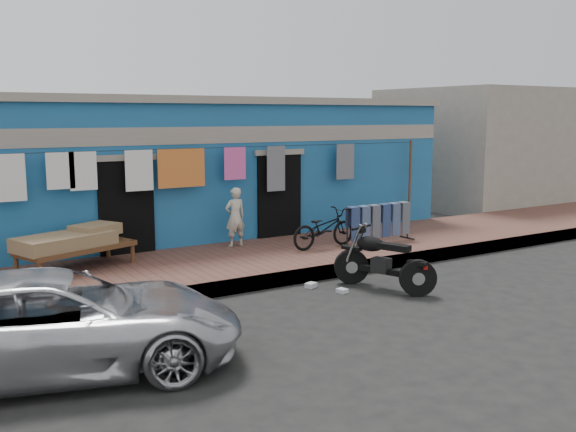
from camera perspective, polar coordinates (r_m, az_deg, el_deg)
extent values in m
plane|color=black|center=(10.29, 5.93, -7.82)|extent=(80.00, 80.00, 0.00)
cube|color=brown|center=(12.68, -2.39, -3.98)|extent=(28.00, 3.00, 0.25)
cube|color=gray|center=(11.48, 1.19, -5.36)|extent=(28.00, 0.10, 0.25)
cube|color=#205382|center=(16.03, -9.48, 3.96)|extent=(12.00, 5.00, 3.20)
cube|color=#9E9384|center=(13.75, -5.67, 7.19)|extent=(12.00, 0.14, 0.35)
cube|color=#9E9384|center=(15.97, -9.64, 9.97)|extent=(12.20, 5.20, 0.16)
cube|color=black|center=(12.99, -14.15, 0.22)|extent=(1.10, 0.10, 2.10)
cube|color=black|center=(14.42, -0.80, 1.33)|extent=(1.10, 0.10, 2.10)
cube|color=#9E9384|center=(22.59, 17.39, 5.85)|extent=(6.00, 5.00, 3.80)
cylinder|color=brown|center=(16.42, 10.77, 2.99)|extent=(0.06, 0.06, 2.10)
cylinder|color=black|center=(13.48, -5.07, 6.10)|extent=(10.00, 0.01, 0.01)
cube|color=silver|center=(12.20, -23.66, 3.12)|extent=(0.60, 0.02, 0.84)
cube|color=silver|center=(12.35, -19.57, 3.81)|extent=(0.50, 0.02, 0.67)
cube|color=silver|center=(12.44, -17.74, 3.83)|extent=(0.50, 0.02, 0.71)
cube|color=silver|center=(12.74, -13.09, 3.96)|extent=(0.55, 0.02, 0.79)
cube|color=#CC4C26|center=(13.05, -9.44, 4.22)|extent=(1.00, 0.02, 0.77)
cube|color=#D8509B|center=(13.54, -4.74, 4.68)|extent=(0.50, 0.02, 0.68)
cube|color=slate|center=(14.04, -1.07, 4.23)|extent=(0.45, 0.02, 0.99)
cube|color=slate|center=(15.08, 5.11, 4.84)|extent=(0.50, 0.02, 0.82)
imported|color=silver|center=(7.95, -19.80, -8.79)|extent=(4.70, 3.03, 1.22)
imported|color=#C1B6A0|center=(13.37, -4.72, -0.09)|extent=(0.45, 0.31, 1.24)
imported|color=black|center=(13.21, 3.20, -0.72)|extent=(1.56, 0.63, 0.99)
cube|color=silver|center=(11.20, 2.05, -6.17)|extent=(0.22, 0.20, 0.08)
cube|color=silver|center=(11.59, 5.99, -5.69)|extent=(0.20, 0.21, 0.08)
cube|color=silver|center=(10.92, 4.84, -6.63)|extent=(0.16, 0.19, 0.07)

